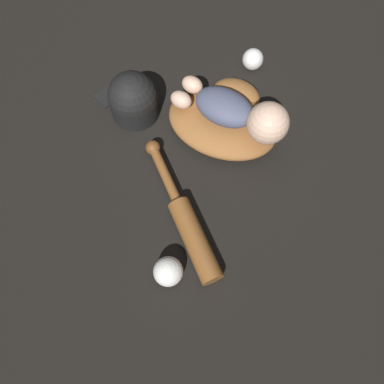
{
  "coord_description": "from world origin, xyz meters",
  "views": [
    {
      "loc": [
        0.08,
        -0.7,
        1.0
      ],
      "look_at": [
        -0.04,
        -0.31,
        0.07
      ],
      "focal_mm": 35.0,
      "sensor_mm": 36.0,
      "label": 1
    }
  ],
  "objects_px": {
    "baseball_glove": "(225,118)",
    "baseball": "(168,271)",
    "baseball_cap": "(133,99)",
    "baseball_spare": "(252,59)",
    "baby_figure": "(240,113)",
    "baseball_bat": "(187,223)"
  },
  "relations": [
    {
      "from": "baseball_glove",
      "to": "baseball",
      "type": "height_order",
      "value": "baseball_glove"
    },
    {
      "from": "baseball_glove",
      "to": "baseball",
      "type": "relative_size",
      "value": 4.73
    },
    {
      "from": "baseball_cap",
      "to": "baseball",
      "type": "bearing_deg",
      "value": -59.74
    },
    {
      "from": "baseball_glove",
      "to": "baseball_spare",
      "type": "bearing_deg",
      "value": 85.01
    },
    {
      "from": "baseball",
      "to": "baseball_cap",
      "type": "distance_m",
      "value": 0.54
    },
    {
      "from": "baby_figure",
      "to": "baseball",
      "type": "xyz_separation_m",
      "value": [
        -0.06,
        -0.47,
        -0.09
      ]
    },
    {
      "from": "baseball_bat",
      "to": "baseball_spare",
      "type": "bearing_deg",
      "value": 87.11
    },
    {
      "from": "baby_figure",
      "to": "baseball_bat",
      "type": "height_order",
      "value": "baby_figure"
    },
    {
      "from": "baby_figure",
      "to": "baseball",
      "type": "bearing_deg",
      "value": -97.25
    },
    {
      "from": "baseball_cap",
      "to": "baby_figure",
      "type": "bearing_deg",
      "value": 0.32
    },
    {
      "from": "baseball_glove",
      "to": "baseball_cap",
      "type": "height_order",
      "value": "baseball_cap"
    },
    {
      "from": "baseball_glove",
      "to": "baseball_spare",
      "type": "xyz_separation_m",
      "value": [
        0.02,
        0.26,
        -0.0
      ]
    },
    {
      "from": "baseball",
      "to": "baby_figure",
      "type": "bearing_deg",
      "value": 82.75
    },
    {
      "from": "baseball",
      "to": "baseball_spare",
      "type": "distance_m",
      "value": 0.76
    },
    {
      "from": "baseball_glove",
      "to": "baseball_cap",
      "type": "distance_m",
      "value": 0.29
    },
    {
      "from": "baseball_cap",
      "to": "baseball_spare",
      "type": "bearing_deg",
      "value": 43.4
    },
    {
      "from": "baseball_bat",
      "to": "baseball_glove",
      "type": "bearing_deg",
      "value": 88.63
    },
    {
      "from": "baseball_spare",
      "to": "baseball",
      "type": "bearing_deg",
      "value": -92.73
    },
    {
      "from": "baseball_glove",
      "to": "baseball_bat",
      "type": "xyz_separation_m",
      "value": [
        -0.01,
        -0.36,
        -0.01
      ]
    },
    {
      "from": "baseball_glove",
      "to": "baseball_spare",
      "type": "relative_size",
      "value": 5.25
    },
    {
      "from": "baseball",
      "to": "baseball_cap",
      "type": "relative_size",
      "value": 0.33
    },
    {
      "from": "baseball_glove",
      "to": "baseball",
      "type": "bearing_deg",
      "value": -91.56
    }
  ]
}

